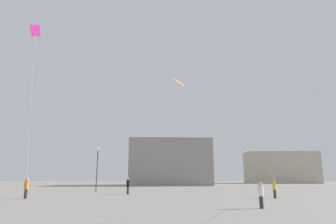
% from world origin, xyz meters
% --- Properties ---
extents(person_in_yellow, '(0.36, 0.36, 1.68)m').
position_xyz_m(person_in_yellow, '(9.68, 24.19, 0.92)').
color(person_in_yellow, '#2D2D33').
rests_on(person_in_yellow, ground_plane).
extents(person_in_black, '(0.40, 0.40, 1.86)m').
position_xyz_m(person_in_black, '(-5.03, 30.26, 1.02)').
color(person_in_black, '#2D2D33').
rests_on(person_in_black, ground_plane).
extents(person_in_orange, '(0.40, 0.40, 1.82)m').
position_xyz_m(person_in_orange, '(-13.18, 22.95, 1.00)').
color(person_in_orange, '#2D2D33').
rests_on(person_in_orange, ground_plane).
extents(person_in_white, '(0.35, 0.35, 1.62)m').
position_xyz_m(person_in_white, '(5.81, 14.98, 0.89)').
color(person_in_white, '#2D2D33').
rests_on(person_in_white, ground_plane).
extents(kite_amber_delta, '(5.60, 4.14, 8.42)m').
position_xyz_m(kite_amber_delta, '(0.91, 18.28, 9.25)').
color(kite_amber_delta, yellow).
extents(kite_magenta_delta, '(0.64, 2.03, 15.19)m').
position_xyz_m(kite_magenta_delta, '(-13.34, 21.78, 15.75)').
color(kite_magenta_delta, '#D12899').
extents(building_left_hall, '(20.13, 16.35, 10.89)m').
position_xyz_m(building_left_hall, '(-1.00, 70.03, 5.45)').
color(building_left_hall, gray).
rests_on(building_left_hall, ground_plane).
extents(building_centre_hall, '(23.26, 11.73, 10.03)m').
position_xyz_m(building_centre_hall, '(35.00, 94.53, 5.01)').
color(building_centre_hall, '#B2A893').
rests_on(building_centre_hall, ground_plane).
extents(lamppost_east, '(0.36, 0.36, 5.91)m').
position_xyz_m(lamppost_east, '(-10.30, 36.10, 3.87)').
color(lamppost_east, '#2D2D30').
rests_on(lamppost_east, ground_plane).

